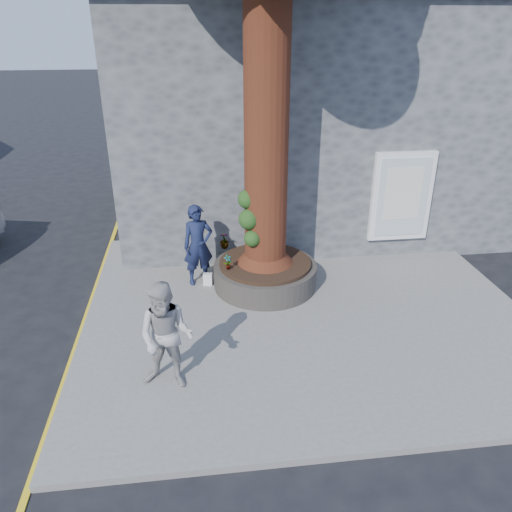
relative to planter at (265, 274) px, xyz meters
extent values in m
plane|color=black|center=(-0.80, -2.00, -0.41)|extent=(120.00, 120.00, 0.00)
cube|color=slate|center=(0.70, -1.00, -0.35)|extent=(9.00, 8.00, 0.12)
cube|color=yellow|center=(-3.85, -1.00, -0.41)|extent=(0.10, 30.00, 0.01)
cube|color=#4B4E50|center=(1.70, 5.20, 2.59)|extent=(10.00, 8.00, 6.00)
cube|color=white|center=(3.50, 1.14, 1.29)|extent=(1.50, 0.12, 2.20)
cube|color=silver|center=(3.50, 1.08, 1.29)|extent=(1.25, 0.04, 1.95)
cube|color=silver|center=(3.50, 1.06, 1.39)|extent=(0.90, 0.02, 1.30)
cylinder|color=black|center=(0.00, 0.00, -0.03)|extent=(2.30, 2.30, 0.52)
cylinder|color=black|center=(0.00, 0.00, 0.27)|extent=(2.04, 2.04, 0.08)
cylinder|color=#421510|center=(0.00, 0.00, 4.06)|extent=(0.90, 0.90, 7.50)
cone|color=#421510|center=(0.00, 0.00, 0.66)|extent=(1.24, 1.24, 0.70)
sphere|color=#193612|center=(-0.38, -0.20, 1.41)|extent=(0.44, 0.44, 0.44)
sphere|color=#193612|center=(-0.32, -0.30, 1.01)|extent=(0.36, 0.36, 0.36)
sphere|color=#193612|center=(-0.40, -0.08, 1.81)|extent=(0.40, 0.40, 0.40)
imported|color=#151C3C|center=(-1.46, 0.32, 0.64)|extent=(0.76, 0.58, 1.86)
imported|color=#A7A3A0|center=(-2.04, -3.18, 0.64)|extent=(1.07, 0.94, 1.87)
cube|color=white|center=(-1.29, 0.18, -0.15)|extent=(0.22, 0.15, 0.28)
imported|color=gray|center=(-0.85, -0.29, 0.48)|extent=(0.21, 0.19, 0.34)
imported|color=gray|center=(-0.07, 0.50, 0.51)|extent=(0.29, 0.30, 0.40)
imported|color=gray|center=(-0.85, 0.85, 0.49)|extent=(0.22, 0.22, 0.37)
imported|color=gray|center=(0.36, 0.48, 0.48)|extent=(0.40, 0.41, 0.34)
camera|label=1|loc=(-1.45, -9.87, 5.18)|focal=35.00mm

